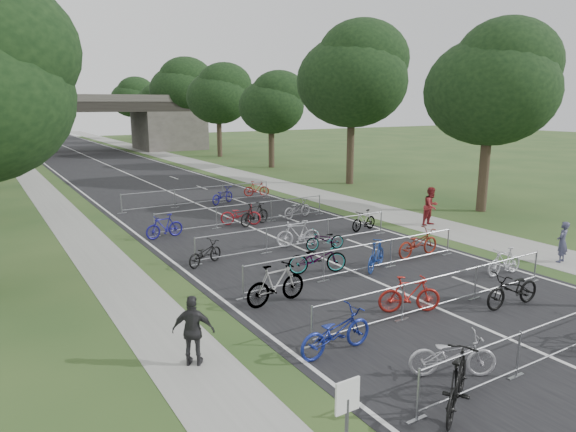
# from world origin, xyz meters

# --- Properties ---
(road) EXTENTS (11.00, 140.00, 0.01)m
(road) POSITION_xyz_m (0.00, 50.00, 0.01)
(road) COLOR black
(road) RESTS_ON ground
(sidewalk_right) EXTENTS (3.00, 140.00, 0.01)m
(sidewalk_right) POSITION_xyz_m (8.00, 50.00, 0.01)
(sidewalk_right) COLOR gray
(sidewalk_right) RESTS_ON ground
(sidewalk_left) EXTENTS (2.00, 140.00, 0.01)m
(sidewalk_left) POSITION_xyz_m (-7.50, 50.00, 0.01)
(sidewalk_left) COLOR gray
(sidewalk_left) RESTS_ON ground
(lane_markings) EXTENTS (0.12, 140.00, 0.00)m
(lane_markings) POSITION_xyz_m (0.00, 50.00, 0.00)
(lane_markings) COLOR silver
(lane_markings) RESTS_ON ground
(overpass_bridge) EXTENTS (31.00, 8.00, 7.05)m
(overpass_bridge) POSITION_xyz_m (0.00, 65.00, 3.53)
(overpass_bridge) COLOR #45433E
(overpass_bridge) RESTS_ON ground
(park_sign) EXTENTS (0.45, 0.06, 1.83)m
(park_sign) POSITION_xyz_m (-6.80, 3.00, 1.27)
(park_sign) COLOR #4C4C51
(park_sign) RESTS_ON ground
(tree_right_0) EXTENTS (7.17, 7.17, 10.93)m
(tree_right_0) POSITION_xyz_m (13.11, 15.93, 6.92)
(tree_right_0) COLOR #33261C
(tree_right_0) RESTS_ON ground
(tree_right_1) EXTENTS (8.18, 8.18, 12.47)m
(tree_right_1) POSITION_xyz_m (13.11, 27.93, 7.90)
(tree_right_1) COLOR #33261C
(tree_right_1) RESTS_ON ground
(tree_right_2) EXTENTS (6.16, 6.16, 9.39)m
(tree_right_2) POSITION_xyz_m (13.11, 39.93, 5.95)
(tree_right_2) COLOR #33261C
(tree_right_2) RESTS_ON ground
(tree_right_3) EXTENTS (7.17, 7.17, 10.93)m
(tree_right_3) POSITION_xyz_m (13.11, 51.93, 6.92)
(tree_right_3) COLOR #33261C
(tree_right_3) RESTS_ON ground
(tree_right_4) EXTENTS (8.18, 8.18, 12.47)m
(tree_right_4) POSITION_xyz_m (13.11, 63.93, 7.90)
(tree_right_4) COLOR #33261C
(tree_right_4) RESTS_ON ground
(tree_right_5) EXTENTS (6.16, 6.16, 9.39)m
(tree_right_5) POSITION_xyz_m (13.11, 75.93, 5.95)
(tree_right_5) COLOR #33261C
(tree_right_5) RESTS_ON ground
(tree_right_6) EXTENTS (7.17, 7.17, 10.93)m
(tree_right_6) POSITION_xyz_m (13.11, 87.93, 6.92)
(tree_right_6) COLOR #33261C
(tree_right_6) RESTS_ON ground
(barrier_row_1) EXTENTS (9.70, 0.08, 1.10)m
(barrier_row_1) POSITION_xyz_m (0.00, 3.60, 0.55)
(barrier_row_1) COLOR #919398
(barrier_row_1) RESTS_ON ground
(barrier_row_2) EXTENTS (9.70, 0.08, 1.10)m
(barrier_row_2) POSITION_xyz_m (0.00, 7.20, 0.55)
(barrier_row_2) COLOR #919398
(barrier_row_2) RESTS_ON ground
(barrier_row_3) EXTENTS (9.70, 0.08, 1.10)m
(barrier_row_3) POSITION_xyz_m (0.00, 11.00, 0.55)
(barrier_row_3) COLOR #919398
(barrier_row_3) RESTS_ON ground
(barrier_row_4) EXTENTS (9.70, 0.08, 1.10)m
(barrier_row_4) POSITION_xyz_m (0.00, 15.00, 0.55)
(barrier_row_4) COLOR #919398
(barrier_row_4) RESTS_ON ground
(barrier_row_5) EXTENTS (9.70, 0.08, 1.10)m
(barrier_row_5) POSITION_xyz_m (0.00, 20.00, 0.55)
(barrier_row_5) COLOR #919398
(barrier_row_5) RESTS_ON ground
(barrier_row_6) EXTENTS (9.70, 0.08, 1.10)m
(barrier_row_6) POSITION_xyz_m (0.00, 26.00, 0.55)
(barrier_row_6) COLOR #919398
(barrier_row_6) RESTS_ON ground
(bike_4) EXTENTS (2.10, 1.60, 1.26)m
(bike_4) POSITION_xyz_m (-3.73, 3.41, 0.63)
(bike_4) COLOR black
(bike_4) RESTS_ON ground
(bike_5) EXTENTS (2.02, 1.59, 1.02)m
(bike_5) POSITION_xyz_m (-2.74, 4.39, 0.51)
(bike_5) COLOR #ACABB3
(bike_5) RESTS_ON ground
(bike_8) EXTENTS (2.18, 0.87, 1.12)m
(bike_8) POSITION_xyz_m (-4.30, 6.61, 0.56)
(bike_8) COLOR navy
(bike_8) RESTS_ON ground
(bike_9) EXTENTS (1.88, 1.29, 1.11)m
(bike_9) POSITION_xyz_m (-0.97, 7.51, 0.55)
(bike_9) COLOR maroon
(bike_9) RESTS_ON ground
(bike_10) EXTENTS (2.14, 0.87, 1.10)m
(bike_10) POSITION_xyz_m (1.98, 6.20, 0.55)
(bike_10) COLOR black
(bike_10) RESTS_ON ground
(bike_11) EXTENTS (1.69, 0.55, 1.00)m
(bike_11) POSITION_xyz_m (4.30, 8.18, 0.50)
(bike_11) COLOR #B8BAC1
(bike_11) RESTS_ON ground
(bike_12) EXTENTS (2.14, 0.77, 1.26)m
(bike_12) POSITION_xyz_m (-3.93, 10.12, 0.63)
(bike_12) COLOR #919398
(bike_12) RESTS_ON ground
(bike_13) EXTENTS (2.27, 1.38, 1.13)m
(bike_13) POSITION_xyz_m (-1.22, 11.84, 0.56)
(bike_13) COLOR #919398
(bike_13) RESTS_ON ground
(bike_14) EXTENTS (1.84, 1.41, 1.11)m
(bike_14) POSITION_xyz_m (0.82, 11.01, 0.55)
(bike_14) COLOR navy
(bike_14) RESTS_ON ground
(bike_15) EXTENTS (2.15, 0.82, 1.12)m
(bike_15) POSITION_xyz_m (3.35, 11.42, 0.56)
(bike_15) COLOR maroon
(bike_15) RESTS_ON ground
(bike_16) EXTENTS (1.81, 1.27, 0.90)m
(bike_16) POSITION_xyz_m (-4.28, 14.85, 0.45)
(bike_16) COLOR black
(bike_16) RESTS_ON ground
(bike_17) EXTENTS (1.96, 1.12, 1.14)m
(bike_17) POSITION_xyz_m (0.06, 15.11, 0.57)
(bike_17) COLOR #B5B4BD
(bike_17) RESTS_ON ground
(bike_18) EXTENTS (1.78, 0.92, 0.89)m
(bike_18) POSITION_xyz_m (0.77, 14.13, 0.45)
(bike_18) COLOR #919398
(bike_18) RESTS_ON ground
(bike_19) EXTENTS (1.71, 0.74, 0.99)m
(bike_19) POSITION_xyz_m (4.30, 15.88, 0.50)
(bike_19) COLOR #919398
(bike_19) RESTS_ON ground
(bike_20) EXTENTS (1.85, 0.74, 1.08)m
(bike_20) POSITION_xyz_m (-4.30, 19.51, 0.54)
(bike_20) COLOR navy
(bike_20) RESTS_ON ground
(bike_21) EXTENTS (2.10, 1.58, 1.06)m
(bike_21) POSITION_xyz_m (-0.22, 20.01, 0.53)
(bike_21) COLOR maroon
(bike_21) RESTS_ON ground
(bike_22) EXTENTS (2.01, 1.11, 1.16)m
(bike_22) POSITION_xyz_m (0.35, 19.58, 0.58)
(bike_22) COLOR black
(bike_22) RESTS_ON ground
(bike_23) EXTENTS (2.03, 1.12, 1.01)m
(bike_23) POSITION_xyz_m (3.08, 19.91, 0.51)
(bike_23) COLOR #A2A1A9
(bike_23) RESTS_ON ground
(bike_26) EXTENTS (2.04, 1.54, 1.03)m
(bike_26) POSITION_xyz_m (1.35, 25.66, 0.51)
(bike_26) COLOR #201B94
(bike_26) RESTS_ON ground
(bike_27) EXTENTS (1.73, 1.01, 1.01)m
(bike_27) POSITION_xyz_m (4.30, 26.78, 0.50)
(bike_27) COLOR maroon
(bike_27) RESTS_ON ground
(pedestrian_a) EXTENTS (0.65, 0.50, 1.59)m
(pedestrian_a) POSITION_xyz_m (7.51, 8.02, 0.80)
(pedestrian_a) COLOR #373953
(pedestrian_a) RESTS_ON ground
(pedestrian_b) EXTENTS (1.04, 0.86, 1.93)m
(pedestrian_b) POSITION_xyz_m (7.87, 15.00, 0.96)
(pedestrian_b) COLOR maroon
(pedestrian_b) RESTS_ON ground
(pedestrian_c) EXTENTS (1.05, 0.89, 1.69)m
(pedestrian_c) POSITION_xyz_m (-7.44, 7.88, 0.84)
(pedestrian_c) COLOR #262629
(pedestrian_c) RESTS_ON ground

